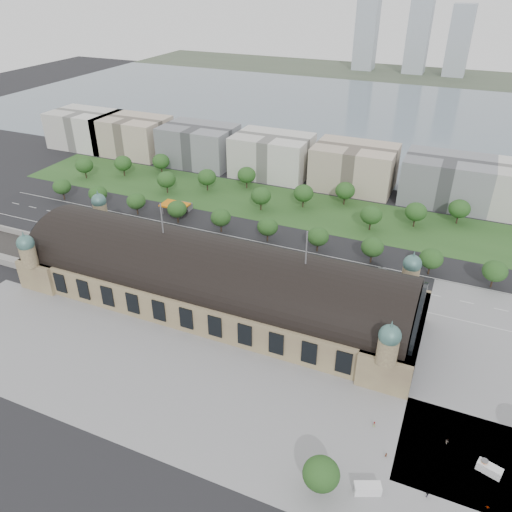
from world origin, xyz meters
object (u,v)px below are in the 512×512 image
at_px(pedestrian_1, 386,455).
at_px(pedestrian_4, 427,495).
at_px(parked_car_1, 113,244).
at_px(parked_car_4, 163,251).
at_px(advertising_column, 483,464).
at_px(petrol_station, 180,206).
at_px(pedestrian_2, 447,442).
at_px(parked_car_6, 201,259).
at_px(traffic_car_5, 383,270).
at_px(pedestrian_0, 374,424).
at_px(bus_mid, 276,269).
at_px(traffic_car_2, 152,233).
at_px(parked_car_0, 110,238).
at_px(van_east, 488,469).
at_px(van_south, 366,489).
at_px(parked_car_5, 158,249).
at_px(pedestrian_3, 487,508).
at_px(traffic_car_3, 218,244).
at_px(bus_east, 328,281).
at_px(traffic_car_4, 252,256).
at_px(parked_car_2, 104,237).
at_px(parked_car_3, 163,256).
at_px(traffic_car_0, 63,220).

height_order(pedestrian_1, pedestrian_4, pedestrian_4).
xyz_separation_m(parked_car_1, parked_car_4, (24.48, 4.00, -0.09)).
bearing_deg(parked_car_1, advertising_column, 45.67).
xyz_separation_m(petrol_station, pedestrian_2, (140.91, -98.31, -1.96)).
relative_size(parked_car_6, advertising_column, 1.74).
bearing_deg(traffic_car_5, pedestrian_0, -162.58).
bearing_deg(bus_mid, traffic_car_2, 80.72).
xyz_separation_m(parked_car_0, van_east, (164.85, -62.82, 0.45)).
bearing_deg(van_south, van_east, 10.17).
relative_size(parked_car_5, pedestrian_4, 2.68).
height_order(traffic_car_2, bus_mid, bus_mid).
relative_size(traffic_car_5, bus_mid, 0.36).
xyz_separation_m(petrol_station, pedestrian_3, (151.41, -114.00, -2.18)).
height_order(parked_car_1, advertising_column, advertising_column).
relative_size(traffic_car_3, parked_car_5, 1.19).
distance_m(parked_car_0, pedestrian_1, 156.43).
distance_m(parked_car_4, parked_car_5, 2.92).
bearing_deg(bus_east, parked_car_0, 92.77).
relative_size(traffic_car_2, traffic_car_3, 0.85).
xyz_separation_m(traffic_car_4, traffic_car_5, (54.88, 10.92, -0.02)).
relative_size(traffic_car_5, pedestrian_0, 2.37).
bearing_deg(pedestrian_0, parked_car_2, 176.22).
bearing_deg(bus_east, bus_mid, 90.73).
xyz_separation_m(parked_car_3, advertising_column, (132.61, -58.39, 0.97)).
bearing_deg(van_east, pedestrian_0, -169.09).
distance_m(traffic_car_2, traffic_car_4, 52.16).
bearing_deg(traffic_car_4, traffic_car_3, -106.03).
height_order(traffic_car_5, pedestrian_1, pedestrian_1).
distance_m(traffic_car_3, van_east, 140.07).
xyz_separation_m(parked_car_2, pedestrian_4, (155.09, -76.12, 0.21)).
relative_size(traffic_car_4, bus_east, 0.34).
xyz_separation_m(traffic_car_3, van_east, (116.46, -77.84, 0.44)).
bearing_deg(traffic_car_2, advertising_column, 56.58).
bearing_deg(van_south, pedestrian_0, 73.01).
bearing_deg(van_south, traffic_car_2, 119.60).
distance_m(parked_car_0, van_south, 159.81).
relative_size(traffic_car_0, traffic_car_2, 0.94).
xyz_separation_m(parked_car_1, parked_car_6, (43.48, 4.00, 0.02)).
bearing_deg(parked_car_4, pedestrian_0, 39.29).
bearing_deg(van_east, traffic_car_0, 177.25).
xyz_separation_m(parked_car_5, advertising_column, (137.77, -62.39, 1.06)).
distance_m(van_south, pedestrian_0, 20.84).
relative_size(bus_mid, pedestrian_4, 6.95).
relative_size(traffic_car_3, pedestrian_2, 2.77).
distance_m(traffic_car_5, pedestrian_0, 83.73).
relative_size(parked_car_0, advertising_column, 1.45).
height_order(traffic_car_4, traffic_car_5, traffic_car_4).
distance_m(parked_car_2, parked_car_6, 51.23).
distance_m(traffic_car_2, pedestrian_4, 162.89).
xyz_separation_m(parked_car_5, parked_car_6, (21.91, 0.00, 0.19)).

